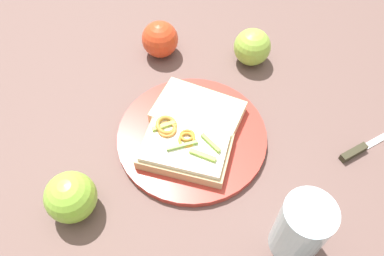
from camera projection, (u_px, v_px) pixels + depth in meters
name	position (u px, v px, depth m)	size (l,w,h in m)	color
ground_plane	(192.00, 138.00, 0.71)	(2.00, 2.00, 0.00)	brown
plate	(192.00, 136.00, 0.70)	(0.27, 0.27, 0.01)	#B1342A
sandwich	(185.00, 149.00, 0.66)	(0.16, 0.18, 0.04)	tan
bread_slice_side	(198.00, 112.00, 0.71)	(0.16, 0.10, 0.02)	beige
apple_1	(71.00, 197.00, 0.60)	(0.08, 0.08, 0.08)	#83B838
apple_2	(160.00, 39.00, 0.81)	(0.08, 0.08, 0.08)	red
apple_3	(252.00, 47.00, 0.79)	(0.08, 0.08, 0.08)	#8CB73F
drinking_glass	(301.00, 228.00, 0.55)	(0.07, 0.07, 0.12)	silver
knife	(361.00, 149.00, 0.69)	(0.13, 0.05, 0.01)	silver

